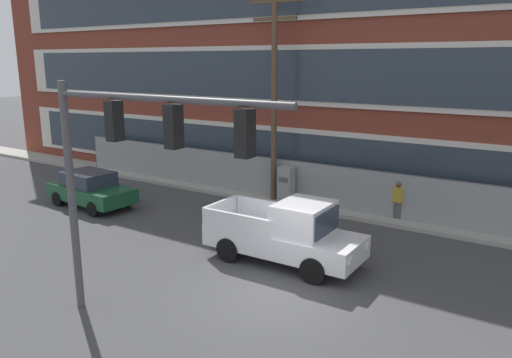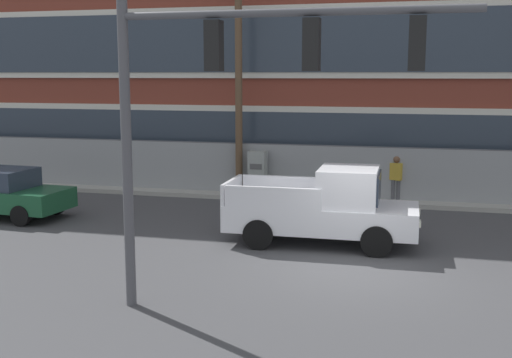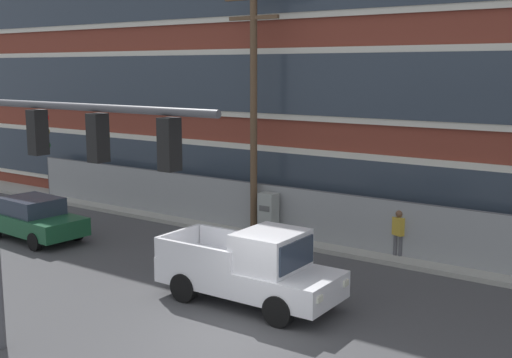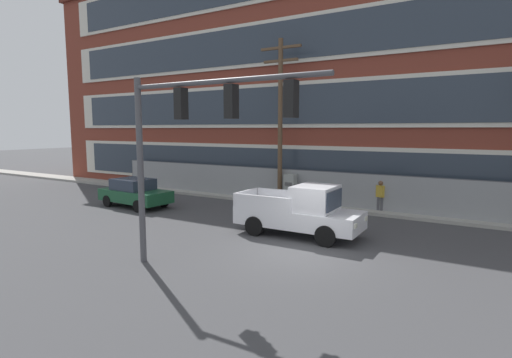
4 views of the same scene
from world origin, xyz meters
TOP-DOWN VIEW (x-y plane):
  - ground_plane at (0.00, 0.00)m, footprint 160.00×160.00m
  - sidewalk_building_side at (0.00, 8.39)m, footprint 80.00×1.64m
  - brick_mill_building at (0.57, 13.81)m, footprint 53.94×9.79m
  - chain_link_fence at (-0.31, 8.34)m, footprint 34.68×0.06m
  - traffic_signal_mast at (-2.02, -3.20)m, footprint 6.47×0.43m
  - pickup_truck_white at (-1.05, 2.32)m, footprint 5.13×2.14m
  - sedan_dark_green at (-11.50, 3.05)m, footprint 4.32×2.14m
  - utility_pole_near_corner at (-5.08, 8.04)m, footprint 2.48×0.26m
  - electrical_cabinet at (-4.35, 7.95)m, footprint 0.63×0.54m
  - pedestrian_near_cabinet at (0.55, 8.34)m, footprint 0.46×0.38m

SIDE VIEW (x-z plane):
  - ground_plane at x=0.00m, z-range 0.00..0.00m
  - sidewalk_building_side at x=0.00m, z-range 0.00..0.16m
  - sedan_dark_green at x=-11.50m, z-range 0.02..1.58m
  - electrical_cabinet at x=-4.35m, z-range 0.00..1.77m
  - pickup_truck_white at x=-1.05m, z-range -0.07..2.02m
  - pedestrian_near_cabinet at x=0.55m, z-range 0.13..1.82m
  - chain_link_fence at x=-0.31m, z-range 0.02..2.03m
  - traffic_signal_mast at x=-2.02m, z-range 1.40..7.26m
  - utility_pole_near_corner at x=-5.08m, z-range 0.48..9.72m
  - brick_mill_building at x=0.57m, z-range 0.01..15.08m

